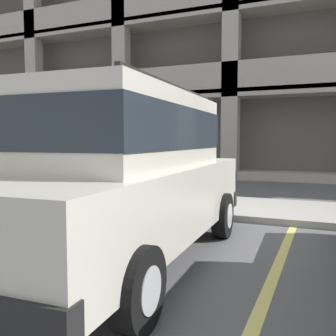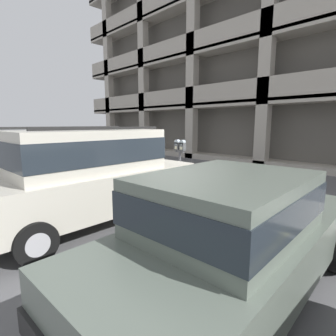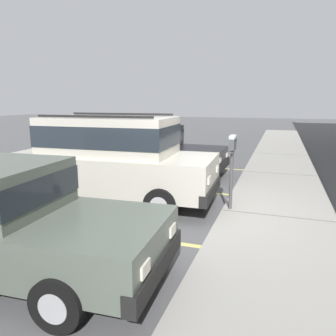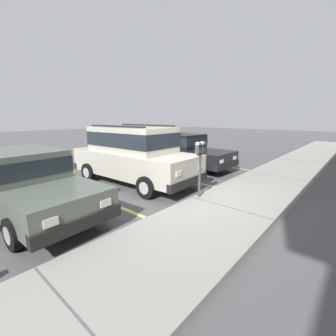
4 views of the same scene
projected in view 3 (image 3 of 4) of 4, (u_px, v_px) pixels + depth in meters
The scene contains 6 objects.
ground_plane at pixel (212, 217), 6.84m from camera, with size 80.00×80.00×0.10m.
sidewalk at pixel (277, 219), 6.40m from camera, with size 40.00×2.20×0.12m.
parking_stall_lines at pixel (116, 234), 5.80m from camera, with size 12.83×4.80×0.01m.
silver_suv at pixel (111, 156), 7.53m from camera, with size 2.16×4.86×2.03m.
red_sedan at pixel (153, 148), 10.58m from camera, with size 1.95×4.54×1.54m.
parking_meter_near at pixel (232, 154), 6.61m from camera, with size 0.35×0.12×1.54m.
Camera 3 is at (6.44, 1.24, 2.33)m, focal length 35.00 mm.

